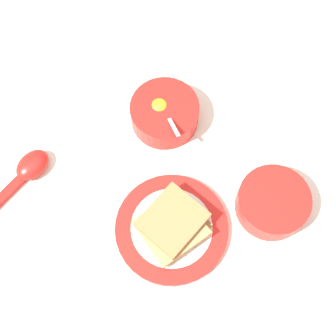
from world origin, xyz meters
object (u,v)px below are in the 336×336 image
egg_bowl (165,113)px  soup_spoon (27,171)px  toast_sandwich (172,224)px  congee_bowl (273,202)px  toast_plate (172,229)px

egg_bowl → soup_spoon: (-0.12, -0.26, -0.01)m
egg_bowl → toast_sandwich: (0.16, -0.16, 0.01)m
soup_spoon → congee_bowl: congee_bowl is taller
egg_bowl → soup_spoon: 0.29m
egg_bowl → toast_plate: egg_bowl is taller
toast_plate → congee_bowl: size_ratio=1.57×
egg_bowl → congee_bowl: (0.27, -0.01, 0.00)m
egg_bowl → toast_sandwich: bearing=-44.7°
egg_bowl → congee_bowl: size_ratio=1.06×
egg_bowl → congee_bowl: bearing=-1.4°
egg_bowl → toast_plate: bearing=-45.0°
congee_bowl → toast_plate: bearing=-125.1°
toast_plate → toast_sandwich: toast_sandwich is taller
egg_bowl → toast_sandwich: egg_bowl is taller
egg_bowl → toast_plate: (0.16, -0.16, -0.02)m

